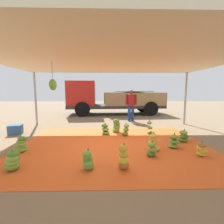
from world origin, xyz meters
TOP-DOWN VIEW (x-y plane):
  - ground_plane at (0.00, 3.00)m, footprint 40.00×40.00m
  - tarp_orange at (0.00, 0.00)m, footprint 5.85×4.60m
  - tent_canopy at (-0.01, -0.08)m, footprint 8.00×7.00m
  - banana_bunch_0 at (1.79, -0.28)m, footprint 0.36×0.37m
  - banana_bunch_1 at (1.13, -0.45)m, footprint 0.43×0.41m
  - banana_bunch_2 at (0.97, -0.87)m, footprint 0.36×0.35m
  - banana_bunch_3 at (-2.60, -0.45)m, footprint 0.36×0.36m
  - banana_bunch_4 at (-0.61, -1.52)m, footprint 0.33×0.34m
  - banana_bunch_5 at (0.16, -1.55)m, footprint 0.31×0.34m
  - banana_bunch_6 at (-2.22, -1.53)m, footprint 0.41×0.40m
  - banana_bunch_7 at (0.51, 1.13)m, footprint 0.33×0.33m
  - banana_bunch_8 at (1.48, 1.32)m, footprint 0.29×0.31m
  - banana_bunch_9 at (2.36, 0.32)m, footprint 0.45×0.45m
  - banana_bunch_10 at (2.28, -0.88)m, footprint 0.35×0.35m
  - banana_bunch_11 at (-0.28, 1.33)m, footprint 0.40×0.40m
  - banana_bunch_12 at (0.18, 1.70)m, footprint 0.47×0.48m
  - cargo_truck_main at (0.05, 7.12)m, footprint 7.04×2.73m
  - worker_0 at (1.14, 4.23)m, footprint 0.65×0.40m
  - crate_0 at (-3.86, 1.50)m, footprint 0.60×0.56m

SIDE VIEW (x-z plane):
  - ground_plane at x=0.00m, z-range 0.00..0.00m
  - tarp_orange at x=0.00m, z-range 0.00..0.01m
  - banana_bunch_10 at x=2.28m, z-range -0.03..0.38m
  - banana_bunch_2 at x=0.97m, z-range -0.03..0.40m
  - crate_0 at x=-3.86m, z-range 0.00..0.37m
  - banana_bunch_9 at x=2.36m, z-range -0.03..0.41m
  - banana_bunch_11 at x=-0.28m, z-range -0.03..0.42m
  - banana_bunch_0 at x=1.79m, z-range -0.04..0.44m
  - banana_bunch_4 at x=-0.61m, z-range -0.03..0.44m
  - banana_bunch_3 at x=-2.60m, z-range -0.03..0.46m
  - banana_bunch_7 at x=0.51m, z-range -0.03..0.46m
  - banana_bunch_6 at x=-2.22m, z-range -0.02..0.45m
  - banana_bunch_1 at x=1.13m, z-range -0.04..0.50m
  - banana_bunch_8 at x=1.48m, z-range -0.04..0.53m
  - banana_bunch_12 at x=0.18m, z-range -0.02..0.55m
  - banana_bunch_5 at x=0.16m, z-range -0.03..0.56m
  - worker_0 at x=1.14m, z-range 0.15..1.93m
  - cargo_truck_main at x=0.05m, z-range -0.02..2.38m
  - tent_canopy at x=-0.01m, z-range 1.27..3.96m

